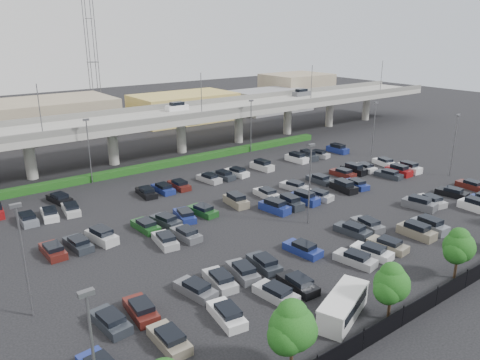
# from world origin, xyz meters

# --- Properties ---
(ground) EXTENTS (280.00, 280.00, 0.00)m
(ground) POSITION_xyz_m (0.00, 0.00, 0.00)
(ground) COLOR black
(overpass) EXTENTS (150.00, 13.00, 15.80)m
(overpass) POSITION_xyz_m (-0.21, 32.04, 6.97)
(overpass) COLOR #97978F
(overpass) RESTS_ON ground
(hedge) EXTENTS (66.00, 1.60, 1.10)m
(hedge) POSITION_xyz_m (0.00, 25.00, 0.55)
(hedge) COLOR #154012
(hedge) RESTS_ON ground
(fence) EXTENTS (70.00, 0.10, 2.00)m
(fence) POSITION_xyz_m (-0.05, -28.00, 0.90)
(fence) COLOR black
(fence) RESTS_ON ground
(tree_row) EXTENTS (65.07, 3.66, 5.94)m
(tree_row) POSITION_xyz_m (0.70, -26.53, 3.52)
(tree_row) COLOR #332316
(tree_row) RESTS_ON ground
(shuttle_bus) EXTENTS (7.13, 4.65, 2.17)m
(shuttle_bus) POSITION_xyz_m (-11.91, -24.18, 1.18)
(shuttle_bus) COLOR silver
(shuttle_bus) RESTS_ON ground
(parked_cars) EXTENTS (62.96, 41.67, 1.67)m
(parked_cars) POSITION_xyz_m (1.11, -2.83, 0.61)
(parked_cars) COLOR navy
(parked_cars) RESTS_ON ground
(light_poles) EXTENTS (66.90, 48.38, 10.30)m
(light_poles) POSITION_xyz_m (-4.13, 2.00, 6.24)
(light_poles) COLOR #55555A
(light_poles) RESTS_ON ground
(distant_buildings) EXTENTS (138.00, 24.00, 9.00)m
(distant_buildings) POSITION_xyz_m (12.38, 61.81, 3.74)
(distant_buildings) COLOR gray
(distant_buildings) RESTS_ON ground
(comm_tower) EXTENTS (2.40, 2.40, 30.00)m
(comm_tower) POSITION_xyz_m (4.00, 74.00, 15.61)
(comm_tower) COLOR #55555A
(comm_tower) RESTS_ON ground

